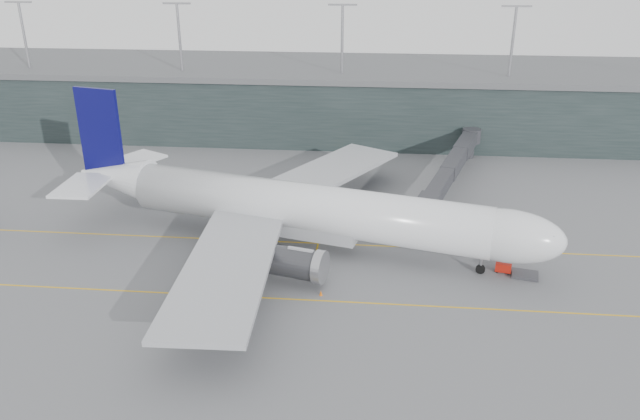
{
  "coord_description": "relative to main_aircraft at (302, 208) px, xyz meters",
  "views": [
    {
      "loc": [
        13.08,
        -86.09,
        40.37
      ],
      "look_at": [
        5.27,
        -4.0,
        5.34
      ],
      "focal_mm": 35.0,
      "sensor_mm": 36.0,
      "label": 1
    }
  ],
  "objects": [
    {
      "name": "uld_c",
      "position": [
        -2.65,
        15.09,
        -4.72
      ],
      "size": [
        2.81,
        2.58,
        2.07
      ],
      "rotation": [
        0.0,
        0.0,
        0.41
      ],
      "color": "#323337",
      "rests_on": "ground"
    },
    {
      "name": "taxiline_a",
      "position": [
        -2.81,
        0.78,
        -5.8
      ],
      "size": [
        160.0,
        0.25,
        0.02
      ],
      "primitive_type": "cube",
      "color": "gold",
      "rests_on": "ground"
    },
    {
      "name": "ground",
      "position": [
        -2.81,
        4.78,
        -5.81
      ],
      "size": [
        320.0,
        320.0,
        0.0
      ],
      "primitive_type": "plane",
      "color": "#545458",
      "rests_on": "ground"
    },
    {
      "name": "uld_a",
      "position": [
        -9.3,
        14.27,
        -4.87
      ],
      "size": [
        2.36,
        2.11,
        1.79
      ],
      "rotation": [
        0.0,
        0.0,
        -0.32
      ],
      "color": "#323337",
      "rests_on": "ground"
    },
    {
      "name": "main_aircraft",
      "position": [
        0.0,
        0.0,
        0.0
      ],
      "size": [
        72.98,
        67.28,
        20.7
      ],
      "rotation": [
        0.0,
        0.0,
        -0.25
      ],
      "color": "silver",
      "rests_on": "ground"
    },
    {
      "name": "baggage_dolly",
      "position": [
        30.47,
        -6.42,
        -5.61
      ],
      "size": [
        3.89,
        3.37,
        0.34
      ],
      "primitive_type": "cube",
      "rotation": [
        0.0,
        0.0,
        -0.22
      ],
      "color": "#343439",
      "rests_on": "ground"
    },
    {
      "name": "jet_bridge",
      "position": [
        22.83,
        27.75,
        -1.22
      ],
      "size": [
        14.16,
        42.87,
        6.13
      ],
      "rotation": [
        0.0,
        0.0,
        -0.29
      ],
      "color": "#2C2C31",
      "rests_on": "ground"
    },
    {
      "name": "cone_nose",
      "position": [
        33.61,
        -1.05,
        -5.48
      ],
      "size": [
        0.41,
        0.41,
        0.66
      ],
      "primitive_type": "cone",
      "color": "orange",
      "rests_on": "ground"
    },
    {
      "name": "gse_cart",
      "position": [
        27.74,
        -5.57,
        -5.03
      ],
      "size": [
        2.3,
        1.74,
        1.4
      ],
      "rotation": [
        0.0,
        0.0,
        -0.23
      ],
      "color": "#A9160C",
      "rests_on": "ground"
    },
    {
      "name": "cone_wing_port",
      "position": [
        6.63,
        16.81,
        -5.5
      ],
      "size": [
        0.39,
        0.39,
        0.63
      ],
      "primitive_type": "cone",
      "color": "#E93F0C",
      "rests_on": "ground"
    },
    {
      "name": "cone_tail",
      "position": [
        -9.98,
        -4.74,
        -5.5
      ],
      "size": [
        0.39,
        0.39,
        0.62
      ],
      "primitive_type": "cone",
      "color": "orange",
      "rests_on": "ground"
    },
    {
      "name": "uld_b",
      "position": [
        -5.96,
        15.64,
        -4.84
      ],
      "size": [
        2.39,
        2.12,
        1.84
      ],
      "rotation": [
        0.0,
        0.0,
        -0.28
      ],
      "color": "#323337",
      "rests_on": "ground"
    },
    {
      "name": "taxiline_b",
      "position": [
        -2.81,
        -15.22,
        -5.8
      ],
      "size": [
        160.0,
        0.25,
        0.02
      ],
      "primitive_type": "cube",
      "color": "gold",
      "rests_on": "ground"
    },
    {
      "name": "terminal",
      "position": [
        -2.81,
        62.78,
        1.81
      ],
      "size": [
        240.0,
        36.0,
        29.0
      ],
      "color": "#1D2828",
      "rests_on": "ground"
    },
    {
      "name": "taxiline_lead_main",
      "position": [
        2.19,
        24.78,
        -5.8
      ],
      "size": [
        0.25,
        60.0,
        0.02
      ],
      "primitive_type": "cube",
      "color": "gold",
      "rests_on": "ground"
    },
    {
      "name": "cone_wing_stbd",
      "position": [
        3.97,
        -13.94,
        -5.47
      ],
      "size": [
        0.43,
        0.43,
        0.68
      ],
      "primitive_type": "cone",
      "color": "#D95D0C",
      "rests_on": "ground"
    }
  ]
}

